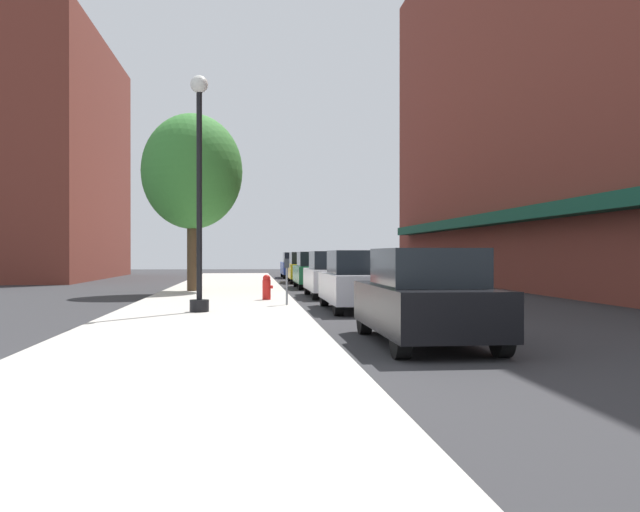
{
  "coord_description": "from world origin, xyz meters",
  "views": [
    {
      "loc": [
        0.98,
        -7.63,
        1.57
      ],
      "look_at": [
        4.03,
        21.83,
        1.47
      ],
      "focal_mm": 38.61,
      "sensor_mm": 36.0,
      "label": 1
    }
  ],
  "objects_px": {
    "fire_hydrant": "(267,287)",
    "car_blue": "(296,265)",
    "car_green": "(315,270)",
    "car_silver": "(359,281)",
    "lamppost": "(199,188)",
    "car_white": "(333,275)",
    "tree_near": "(192,172)",
    "car_black": "(425,298)",
    "car_yellow": "(305,268)",
    "parking_meter_near": "(287,276)"
  },
  "relations": [
    {
      "from": "fire_hydrant",
      "to": "car_blue",
      "type": "height_order",
      "value": "car_blue"
    },
    {
      "from": "fire_hydrant",
      "to": "car_green",
      "type": "relative_size",
      "value": 0.18
    },
    {
      "from": "fire_hydrant",
      "to": "car_silver",
      "type": "relative_size",
      "value": 0.18
    },
    {
      "from": "lamppost",
      "to": "car_white",
      "type": "distance_m",
      "value": 8.79
    },
    {
      "from": "fire_hydrant",
      "to": "tree_near",
      "type": "xyz_separation_m",
      "value": [
        -2.76,
        5.49,
        4.25
      ]
    },
    {
      "from": "car_black",
      "to": "car_green",
      "type": "bearing_deg",
      "value": 91.22
    },
    {
      "from": "car_white",
      "to": "car_blue",
      "type": "height_order",
      "value": "same"
    },
    {
      "from": "car_yellow",
      "to": "car_blue",
      "type": "xyz_separation_m",
      "value": [
        0.0,
        7.37,
        0.0
      ]
    },
    {
      "from": "tree_near",
      "to": "car_white",
      "type": "distance_m",
      "value": 7.04
    },
    {
      "from": "car_white",
      "to": "car_green",
      "type": "height_order",
      "value": "same"
    },
    {
      "from": "car_white",
      "to": "lamppost",
      "type": "bearing_deg",
      "value": -118.13
    },
    {
      "from": "parking_meter_near",
      "to": "lamppost",
      "type": "bearing_deg",
      "value": -137.12
    },
    {
      "from": "car_white",
      "to": "car_black",
      "type": "bearing_deg",
      "value": -87.91
    },
    {
      "from": "tree_near",
      "to": "car_blue",
      "type": "xyz_separation_m",
      "value": [
        5.23,
        17.35,
        -3.96
      ]
    },
    {
      "from": "car_white",
      "to": "car_green",
      "type": "relative_size",
      "value": 1.0
    },
    {
      "from": "car_silver",
      "to": "car_blue",
      "type": "xyz_separation_m",
      "value": [
        0.0,
        25.83,
        0.0
      ]
    },
    {
      "from": "car_white",
      "to": "car_silver",
      "type": "bearing_deg",
      "value": -87.91
    },
    {
      "from": "lamppost",
      "to": "car_white",
      "type": "relative_size",
      "value": 1.37
    },
    {
      "from": "tree_near",
      "to": "car_blue",
      "type": "bearing_deg",
      "value": 73.23
    },
    {
      "from": "car_black",
      "to": "car_white",
      "type": "distance_m",
      "value": 13.08
    },
    {
      "from": "lamppost",
      "to": "parking_meter_near",
      "type": "distance_m",
      "value": 3.87
    },
    {
      "from": "car_green",
      "to": "lamppost",
      "type": "bearing_deg",
      "value": -108.96
    },
    {
      "from": "car_silver",
      "to": "car_blue",
      "type": "bearing_deg",
      "value": 89.22
    },
    {
      "from": "car_black",
      "to": "car_blue",
      "type": "relative_size",
      "value": 1.0
    },
    {
      "from": "car_black",
      "to": "car_green",
      "type": "distance_m",
      "value": 19.62
    },
    {
      "from": "fire_hydrant",
      "to": "car_white",
      "type": "relative_size",
      "value": 0.18
    },
    {
      "from": "car_green",
      "to": "parking_meter_near",
      "type": "bearing_deg",
      "value": -101.33
    },
    {
      "from": "car_black",
      "to": "car_yellow",
      "type": "bearing_deg",
      "value": 91.22
    },
    {
      "from": "car_black",
      "to": "car_white",
      "type": "height_order",
      "value": "same"
    },
    {
      "from": "car_yellow",
      "to": "lamppost",
      "type": "bearing_deg",
      "value": -101.36
    },
    {
      "from": "fire_hydrant",
      "to": "parking_meter_near",
      "type": "bearing_deg",
      "value": -76.98
    },
    {
      "from": "lamppost",
      "to": "car_white",
      "type": "xyz_separation_m",
      "value": [
        4.25,
        7.3,
        -2.39
      ]
    },
    {
      "from": "parking_meter_near",
      "to": "car_yellow",
      "type": "relative_size",
      "value": 0.3
    },
    {
      "from": "parking_meter_near",
      "to": "tree_near",
      "type": "relative_size",
      "value": 0.19
    },
    {
      "from": "tree_near",
      "to": "car_black",
      "type": "xyz_separation_m",
      "value": [
        5.23,
        -15.63,
        -3.96
      ]
    },
    {
      "from": "tree_near",
      "to": "car_black",
      "type": "height_order",
      "value": "tree_near"
    },
    {
      "from": "parking_meter_near",
      "to": "car_white",
      "type": "xyz_separation_m",
      "value": [
        1.95,
        5.16,
        -0.14
      ]
    },
    {
      "from": "lamppost",
      "to": "car_silver",
      "type": "bearing_deg",
      "value": 17.93
    },
    {
      "from": "lamppost",
      "to": "fire_hydrant",
      "type": "xyz_separation_m",
      "value": [
        1.79,
        4.36,
        -2.68
      ]
    },
    {
      "from": "car_silver",
      "to": "car_green",
      "type": "bearing_deg",
      "value": 89.22
    },
    {
      "from": "fire_hydrant",
      "to": "parking_meter_near",
      "type": "xyz_separation_m",
      "value": [
        0.51,
        -2.22,
        0.43
      ]
    },
    {
      "from": "car_yellow",
      "to": "car_black",
      "type": "bearing_deg",
      "value": -89.25
    },
    {
      "from": "parking_meter_near",
      "to": "tree_near",
      "type": "xyz_separation_m",
      "value": [
        -3.28,
        7.72,
        3.82
      ]
    },
    {
      "from": "car_green",
      "to": "car_yellow",
      "type": "height_order",
      "value": "same"
    },
    {
      "from": "car_white",
      "to": "car_yellow",
      "type": "xyz_separation_m",
      "value": [
        0.0,
        12.53,
        0.0
      ]
    },
    {
      "from": "fire_hydrant",
      "to": "car_silver",
      "type": "distance_m",
      "value": 3.88
    },
    {
      "from": "lamppost",
      "to": "car_black",
      "type": "height_order",
      "value": "lamppost"
    },
    {
      "from": "fire_hydrant",
      "to": "car_green",
      "type": "bearing_deg",
      "value": 75.42
    },
    {
      "from": "car_black",
      "to": "car_green",
      "type": "relative_size",
      "value": 1.0
    },
    {
      "from": "car_green",
      "to": "car_black",
      "type": "bearing_deg",
      "value": -91.87
    }
  ]
}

